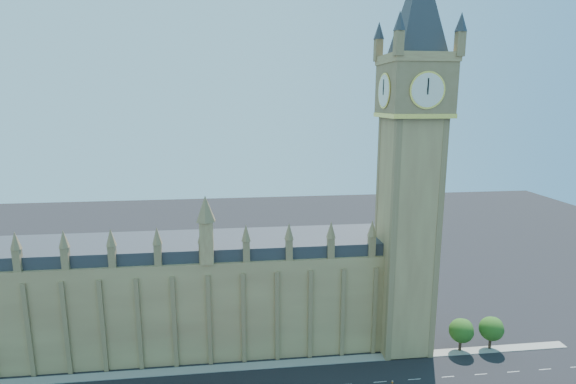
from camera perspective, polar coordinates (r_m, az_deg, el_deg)
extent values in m
cube|color=#936E47|center=(121.42, -17.00, -12.97)|extent=(120.00, 20.00, 25.00)
cube|color=#2D3035|center=(116.45, -17.41, -6.67)|extent=(120.00, 18.00, 3.00)
cube|color=#936E47|center=(113.80, 14.79, -5.63)|extent=(12.00, 12.00, 58.00)
cube|color=olive|center=(109.00, 15.75, 12.26)|extent=(14.00, 14.00, 12.00)
cylinder|color=silver|center=(102.42, 17.30, 12.25)|extent=(7.20, 0.30, 7.20)
cube|color=#936E47|center=(109.37, 15.95, 15.92)|extent=(14.50, 14.50, 2.00)
cube|color=gray|center=(114.44, -4.45, -21.15)|extent=(160.00, 3.00, 0.16)
cylinder|color=#382619|center=(126.53, 21.02, -17.51)|extent=(0.70, 0.70, 4.00)
sphere|color=#184311|center=(124.91, 21.14, -16.10)|extent=(6.00, 6.00, 6.00)
sphere|color=#184311|center=(125.23, 21.43, -15.74)|extent=(4.38, 4.38, 4.38)
cylinder|color=#382619|center=(130.22, 24.28, -16.91)|extent=(0.70, 0.70, 4.00)
sphere|color=#184311|center=(128.66, 24.41, -15.53)|extent=(6.00, 6.00, 6.00)
sphere|color=#184311|center=(129.02, 24.68, -15.18)|extent=(4.38, 4.38, 4.38)
cube|color=black|center=(111.34, 13.11, -22.51)|extent=(0.36, 0.36, 0.04)
cone|color=orange|center=(111.18, 13.12, -22.38)|extent=(0.39, 0.39, 0.63)
cylinder|color=white|center=(111.13, 13.12, -22.35)|extent=(0.31, 0.31, 0.11)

